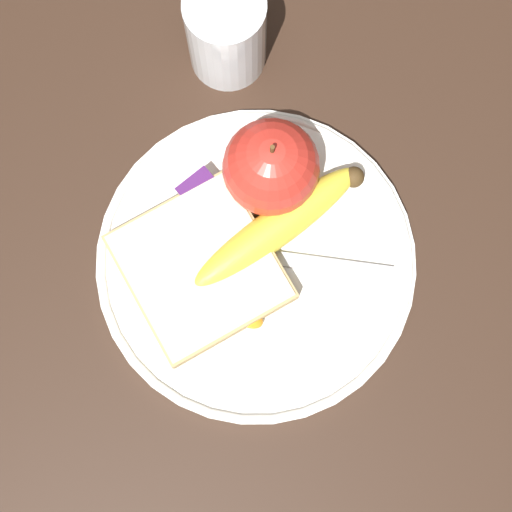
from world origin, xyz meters
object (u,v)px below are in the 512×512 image
at_px(juice_glass, 226,34).
at_px(fork, 255,256).
at_px(jam_packet, 201,201).
at_px(apple, 271,167).
at_px(bread_slice, 200,268).
at_px(banana, 277,227).
at_px(plate, 256,261).

height_order(juice_glass, fork, juice_glass).
xyz_separation_m(fork, jam_packet, (-0.06, -0.01, 0.01)).
bearing_deg(apple, jam_packet, -111.12).
bearing_deg(juice_glass, jam_packet, -48.16).
bearing_deg(fork, bread_slice, 22.48).
distance_m(banana, bread_slice, 0.07).
distance_m(bread_slice, fork, 0.05).
distance_m(apple, banana, 0.05).
bearing_deg(jam_packet, bread_slice, -39.46).
relative_size(bread_slice, jam_packet, 3.67).
bearing_deg(bread_slice, apple, 103.25).
bearing_deg(bread_slice, juice_glass, 134.32).
relative_size(juice_glass, fork, 0.55).
bearing_deg(fork, jam_packet, -37.12).
height_order(apple, jam_packet, apple).
xyz_separation_m(juice_glass, fork, (0.16, -0.10, -0.03)).
relative_size(plate, jam_packet, 7.00).
xyz_separation_m(juice_glass, jam_packet, (0.10, -0.11, -0.02)).
xyz_separation_m(banana, jam_packet, (-0.06, -0.03, -0.01)).
xyz_separation_m(banana, bread_slice, (-0.01, -0.07, -0.01)).
height_order(banana, bread_slice, banana).
height_order(juice_glass, bread_slice, juice_glass).
xyz_separation_m(plate, bread_slice, (-0.02, -0.04, 0.02)).
xyz_separation_m(apple, jam_packet, (-0.02, -0.06, -0.03)).
relative_size(apple, jam_packet, 2.29).
bearing_deg(apple, juice_glass, 157.27).
xyz_separation_m(apple, banana, (0.04, -0.02, -0.02)).
relative_size(plate, bread_slice, 1.91).
relative_size(plate, fork, 1.71).
relative_size(apple, bread_slice, 0.62).
height_order(bread_slice, fork, bread_slice).
bearing_deg(plate, fork, 148.30).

